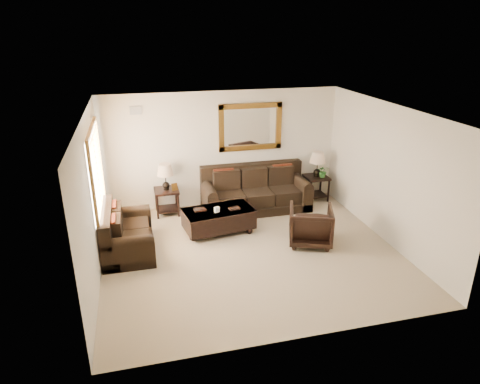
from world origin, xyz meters
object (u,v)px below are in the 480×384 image
object	(u,v)px
sofa	(255,194)
armchair	(311,224)
end_table_right	(317,169)
loveseat	(125,236)
end_table_left	(166,182)
coffee_table	(219,218)

from	to	relation	value
sofa	armchair	size ratio (longest dim) A/B	2.92
sofa	armchair	distance (m)	2.03
sofa	end_table_right	bearing A→B (deg)	5.91
sofa	loveseat	bearing A→B (deg)	-154.94
sofa	end_table_left	world-z (taller)	end_table_left
end_table_left	armchair	world-z (taller)	end_table_left
armchair	loveseat	bearing A→B (deg)	11.03
sofa	end_table_left	size ratio (longest dim) A/B	2.05
loveseat	end_table_right	distance (m)	4.87
loveseat	sofa	bearing A→B (deg)	-64.94
end_table_right	coffee_table	world-z (taller)	end_table_right
armchair	sofa	bearing A→B (deg)	-53.45
coffee_table	end_table_right	bearing A→B (deg)	14.57
end_table_right	armchair	distance (m)	2.37
sofa	armchair	world-z (taller)	sofa
end_table_right	loveseat	bearing A→B (deg)	-161.25
end_table_left	end_table_right	size ratio (longest dim) A/B	0.99
armchair	end_table_left	bearing A→B (deg)	-19.03
sofa	end_table_right	xyz separation A→B (m)	(1.61, 0.17, 0.43)
loveseat	end_table_left	xyz separation A→B (m)	(0.94, 1.56, 0.45)
end_table_left	end_table_right	xyz separation A→B (m)	(3.65, -0.00, 0.01)
loveseat	coffee_table	distance (m)	1.94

